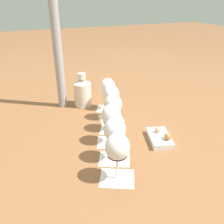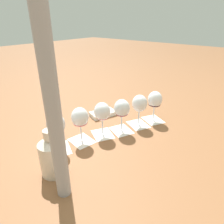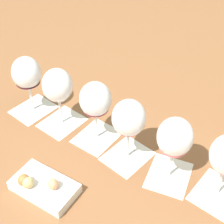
{
  "view_description": "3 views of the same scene",
  "coord_description": "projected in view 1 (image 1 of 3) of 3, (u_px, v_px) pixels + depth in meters",
  "views": [
    {
      "loc": [
        0.84,
        -0.38,
        0.58
      ],
      "look_at": [
        -0.0,
        0.0,
        0.12
      ],
      "focal_mm": 38.0,
      "sensor_mm": 36.0,
      "label": 1
    },
    {
      "loc": [
        -0.71,
        -0.58,
        0.56
      ],
      "look_at": [
        -0.0,
        0.0,
        0.12
      ],
      "focal_mm": 32.0,
      "sensor_mm": 36.0,
      "label": 2
    },
    {
      "loc": [
        -0.14,
        0.63,
        0.66
      ],
      "look_at": [
        -0.0,
        0.0,
        0.12
      ],
      "focal_mm": 55.0,
      "sensor_mm": 36.0,
      "label": 3
    }
  ],
  "objects": [
    {
      "name": "ceramic_vase",
      "position": [
        83.0,
        92.0,
        1.35
      ],
      "size": [
        0.1,
        0.1,
        0.19
      ],
      "color": "beige",
      "rests_on": "ground_plane"
    },
    {
      "name": "tasting_card_0",
      "position": [
        108.0,
        109.0,
        1.34
      ],
      "size": [
        0.14,
        0.15,
        0.0
      ],
      "color": "silver",
      "rests_on": "ground_plane"
    },
    {
      "name": "wine_glass_4",
      "position": [
        115.0,
        132.0,
        0.87
      ],
      "size": [
        0.08,
        0.08,
        0.18
      ],
      "color": "white",
      "rests_on": "tasting_card_4"
    },
    {
      "name": "wine_glass_1",
      "position": [
        111.0,
        96.0,
        1.18
      ],
      "size": [
        0.08,
        0.08,
        0.18
      ],
      "color": "white",
      "rests_on": "tasting_card_1"
    },
    {
      "name": "snack_dish",
      "position": [
        160.0,
        137.0,
        1.04
      ],
      "size": [
        0.17,
        0.13,
        0.05
      ],
      "color": "white",
      "rests_on": "ground_plane"
    },
    {
      "name": "tasting_card_5",
      "position": [
        117.0,
        178.0,
        0.83
      ],
      "size": [
        0.14,
        0.15,
        0.0
      ],
      "color": "silver",
      "rests_on": "ground_plane"
    },
    {
      "name": "tasting_card_2",
      "position": [
        113.0,
        130.0,
        1.13
      ],
      "size": [
        0.14,
        0.15,
        0.0
      ],
      "color": "silver",
      "rests_on": "ground_plane"
    },
    {
      "name": "tasting_card_3",
      "position": [
        111.0,
        142.0,
        1.03
      ],
      "size": [
        0.14,
        0.15,
        0.0
      ],
      "color": "silver",
      "rests_on": "ground_plane"
    },
    {
      "name": "wine_glass_0",
      "position": [
        108.0,
        88.0,
        1.29
      ],
      "size": [
        0.08,
        0.08,
        0.18
      ],
      "color": "white",
      "rests_on": "tasting_card_0"
    },
    {
      "name": "ground_plane",
      "position": [
        112.0,
        136.0,
        1.08
      ],
      "size": [
        8.0,
        8.0,
        0.0
      ],
      "primitive_type": "plane",
      "color": "brown"
    },
    {
      "name": "wine_glass_3",
      "position": [
        111.0,
        117.0,
        0.98
      ],
      "size": [
        0.08,
        0.08,
        0.18
      ],
      "color": "white",
      "rests_on": "tasting_card_3"
    },
    {
      "name": "umbrella_pole",
      "position": [
        53.0,
        3.0,
        1.14
      ],
      "size": [
        0.05,
        0.05,
        1.09
      ],
      "color": "#99999E",
      "rests_on": "ground_plane"
    },
    {
      "name": "wine_glass_2",
      "position": [
        113.0,
        106.0,
        1.08
      ],
      "size": [
        0.08,
        0.08,
        0.18
      ],
      "color": "white",
      "rests_on": "tasting_card_2"
    },
    {
      "name": "tasting_card_1",
      "position": [
        111.0,
        118.0,
        1.24
      ],
      "size": [
        0.12,
        0.13,
        0.0
      ],
      "color": "silver",
      "rests_on": "ground_plane"
    },
    {
      "name": "tasting_card_4",
      "position": [
        114.0,
        159.0,
        0.93
      ],
      "size": [
        0.14,
        0.15,
        0.0
      ],
      "color": "silver",
      "rests_on": "ground_plane"
    },
    {
      "name": "wine_glass_5",
      "position": [
        117.0,
        149.0,
        0.77
      ],
      "size": [
        0.08,
        0.08,
        0.18
      ],
      "color": "white",
      "rests_on": "tasting_card_5"
    }
  ]
}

